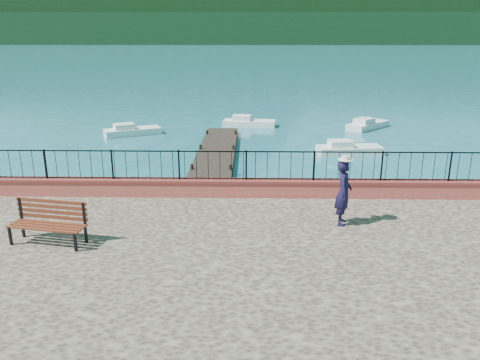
{
  "coord_description": "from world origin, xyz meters",
  "views": [
    {
      "loc": [
        -0.19,
        -10.98,
        6.38
      ],
      "look_at": [
        -0.47,
        2.0,
        2.3
      ],
      "focal_mm": 35.0,
      "sensor_mm": 36.0,
      "label": 1
    }
  ],
  "objects_px": {
    "park_bench": "(49,231)",
    "boat_5": "(368,123)",
    "boat_1": "(350,147)",
    "boat_4": "(249,121)",
    "boat_3": "(133,129)",
    "person": "(343,192)"
  },
  "relations": [
    {
      "from": "person",
      "to": "boat_4",
      "type": "relative_size",
      "value": 0.51
    },
    {
      "from": "boat_1",
      "to": "boat_5",
      "type": "height_order",
      "value": "same"
    },
    {
      "from": "park_bench",
      "to": "boat_5",
      "type": "distance_m",
      "value": 25.57
    },
    {
      "from": "park_bench",
      "to": "boat_5",
      "type": "relative_size",
      "value": 0.56
    },
    {
      "from": "park_bench",
      "to": "boat_1",
      "type": "height_order",
      "value": "park_bench"
    },
    {
      "from": "boat_3",
      "to": "boat_4",
      "type": "relative_size",
      "value": 0.97
    },
    {
      "from": "boat_3",
      "to": "boat_5",
      "type": "distance_m",
      "value": 16.21
    },
    {
      "from": "park_bench",
      "to": "boat_4",
      "type": "xyz_separation_m",
      "value": [
        5.1,
        22.34,
        -1.12
      ]
    },
    {
      "from": "park_bench",
      "to": "person",
      "type": "distance_m",
      "value": 7.93
    },
    {
      "from": "boat_1",
      "to": "boat_4",
      "type": "bearing_deg",
      "value": 118.22
    },
    {
      "from": "boat_1",
      "to": "boat_5",
      "type": "xyz_separation_m",
      "value": [
        2.78,
        7.37,
        0.0
      ]
    },
    {
      "from": "person",
      "to": "boat_5",
      "type": "relative_size",
      "value": 0.51
    },
    {
      "from": "boat_1",
      "to": "boat_3",
      "type": "height_order",
      "value": "same"
    },
    {
      "from": "boat_3",
      "to": "boat_4",
      "type": "xyz_separation_m",
      "value": [
        7.66,
        3.16,
        0.0
      ]
    },
    {
      "from": "park_bench",
      "to": "boat_3",
      "type": "xyz_separation_m",
      "value": [
        -2.56,
        19.19,
        -1.12
      ]
    },
    {
      "from": "boat_5",
      "to": "boat_4",
      "type": "bearing_deg",
      "value": 130.8
    },
    {
      "from": "park_bench",
      "to": "boat_3",
      "type": "distance_m",
      "value": 19.39
    },
    {
      "from": "park_bench",
      "to": "boat_4",
      "type": "relative_size",
      "value": 0.56
    },
    {
      "from": "park_bench",
      "to": "boat_3",
      "type": "bearing_deg",
      "value": 108.2
    },
    {
      "from": "park_bench",
      "to": "person",
      "type": "height_order",
      "value": "person"
    },
    {
      "from": "boat_1",
      "to": "boat_4",
      "type": "xyz_separation_m",
      "value": [
        -5.57,
        7.99,
        0.0
      ]
    },
    {
      "from": "park_bench",
      "to": "boat_5",
      "type": "height_order",
      "value": "park_bench"
    }
  ]
}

